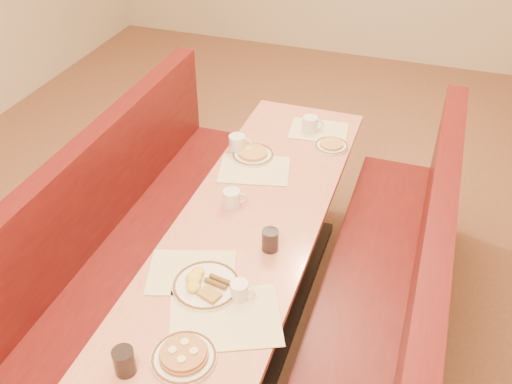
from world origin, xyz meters
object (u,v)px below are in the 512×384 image
(coffee_mug_b, at_px, (232,198))
(coffee_mug_c, at_px, (311,124))
(eggs_plate, at_px, (205,285))
(booth_left, at_px, (129,246))
(diner_table, at_px, (249,274))
(coffee_mug_a, at_px, (240,291))
(soda_tumbler_mid, at_px, (270,240))
(coffee_mug_d, at_px, (238,143))
(booth_right, at_px, (385,309))
(soda_tumbler_near, at_px, (124,361))
(pancake_plate, at_px, (184,356))

(coffee_mug_b, xyz_separation_m, coffee_mug_c, (0.19, 0.86, 0.00))
(eggs_plate, bearing_deg, booth_left, 144.93)
(eggs_plate, distance_m, coffee_mug_b, 0.59)
(diner_table, bearing_deg, coffee_mug_b, 144.29)
(coffee_mug_a, height_order, soda_tumbler_mid, soda_tumbler_mid)
(eggs_plate, distance_m, coffee_mug_d, 1.11)
(booth_left, bearing_deg, coffee_mug_d, 52.27)
(eggs_plate, height_order, soda_tumbler_mid, soda_tumbler_mid)
(eggs_plate, bearing_deg, coffee_mug_b, 99.12)
(booth_right, bearing_deg, soda_tumbler_mid, -163.65)
(soda_tumbler_near, bearing_deg, coffee_mug_b, 88.87)
(coffee_mug_d, bearing_deg, coffee_mug_c, 23.51)
(pancake_plate, xyz_separation_m, soda_tumbler_mid, (0.12, 0.70, 0.03))
(soda_tumbler_mid, bearing_deg, coffee_mug_c, 94.72)
(coffee_mug_b, relative_size, soda_tumbler_near, 1.06)
(coffee_mug_b, bearing_deg, diner_table, -58.81)
(booth_right, relative_size, coffee_mug_a, 22.55)
(pancake_plate, distance_m, coffee_mug_c, 1.82)
(diner_table, height_order, booth_left, booth_left)
(diner_table, bearing_deg, booth_left, 180.00)
(booth_left, distance_m, coffee_mug_d, 0.87)
(eggs_plate, relative_size, coffee_mug_c, 2.28)
(soda_tumbler_mid, bearing_deg, soda_tumbler_near, -110.39)
(coffee_mug_a, height_order, coffee_mug_d, coffee_mug_d)
(soda_tumbler_near, bearing_deg, pancake_plate, 32.55)
(coffee_mug_b, relative_size, soda_tumbler_mid, 1.10)
(booth_left, bearing_deg, booth_right, 0.00)
(coffee_mug_c, bearing_deg, diner_table, -116.33)
(coffee_mug_a, bearing_deg, eggs_plate, 178.68)
(soda_tumbler_mid, bearing_deg, pancake_plate, -99.74)
(booth_right, height_order, coffee_mug_c, booth_right)
(pancake_plate, relative_size, coffee_mug_d, 1.91)
(diner_table, xyz_separation_m, soda_tumbler_near, (-0.14, -0.99, 0.43))
(booth_right, distance_m, eggs_plate, 0.99)
(coffee_mug_c, bearing_deg, eggs_plate, -115.87)
(coffee_mug_b, distance_m, soda_tumbler_mid, 0.38)
(diner_table, distance_m, coffee_mug_b, 0.45)
(booth_left, relative_size, coffee_mug_b, 20.72)
(booth_left, relative_size, soda_tumbler_mid, 22.82)
(diner_table, height_order, coffee_mug_b, coffee_mug_b)
(booth_right, xyz_separation_m, coffee_mug_c, (-0.66, 0.95, 0.44))
(booth_left, distance_m, soda_tumbler_mid, 1.01)
(diner_table, distance_m, soda_tumbler_near, 1.09)
(booth_left, distance_m, booth_right, 1.46)
(eggs_plate, bearing_deg, coffee_mug_c, 86.09)
(diner_table, distance_m, pancake_plate, 0.96)
(diner_table, xyz_separation_m, coffee_mug_b, (-0.12, 0.09, 0.42))
(coffee_mug_a, distance_m, soda_tumbler_near, 0.56)
(eggs_plate, xyz_separation_m, soda_tumbler_near, (-0.11, -0.49, 0.04))
(coffee_mug_a, bearing_deg, booth_right, 41.54)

